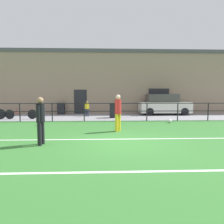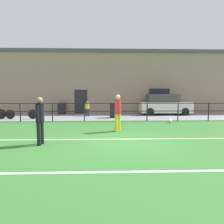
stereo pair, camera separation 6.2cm
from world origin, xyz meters
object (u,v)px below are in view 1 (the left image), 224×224
(spectator_child, at_px, (87,107))
(trash_bin_1, at_px, (61,109))
(player_goalkeeper, at_px, (41,118))
(trash_bin_0, at_px, (114,110))
(soccer_ball_match, at_px, (39,124))
(soccer_ball_spare, at_px, (170,121))
(bicycle_parked_1, at_px, (21,114))
(player_winger, at_px, (118,111))
(parked_car_red, at_px, (164,105))

(spectator_child, height_order, trash_bin_1, spectator_child)
(player_goalkeeper, distance_m, trash_bin_0, 8.46)
(player_goalkeeper, relative_size, trash_bin_0, 1.54)
(soccer_ball_match, distance_m, trash_bin_0, 5.60)
(soccer_ball_match, xyz_separation_m, soccer_ball_spare, (7.47, 0.82, -0.00))
(spectator_child, xyz_separation_m, trash_bin_0, (2.01, -1.00, -0.15))
(soccer_ball_spare, relative_size, bicycle_parked_1, 0.11)
(bicycle_parked_1, relative_size, trash_bin_1, 2.24)
(player_winger, xyz_separation_m, parked_car_red, (4.36, 7.65, -0.14))
(spectator_child, relative_size, bicycle_parked_1, 0.55)
(player_winger, xyz_separation_m, soccer_ball_match, (-4.19, 1.88, -0.84))
(spectator_child, distance_m, trash_bin_1, 2.87)
(bicycle_parked_1, height_order, trash_bin_1, trash_bin_1)
(player_winger, height_order, soccer_ball_match, player_winger)
(soccer_ball_spare, distance_m, trash_bin_0, 4.26)
(spectator_child, distance_m, bicycle_parked_1, 4.66)
(spectator_child, distance_m, parked_car_red, 6.39)
(trash_bin_1, bearing_deg, spectator_child, -36.46)
(parked_car_red, relative_size, trash_bin_1, 4.28)
(player_winger, bearing_deg, soccer_ball_spare, 163.00)
(trash_bin_0, bearing_deg, player_goalkeeper, -109.72)
(player_goalkeeper, distance_m, parked_car_red, 12.38)
(spectator_child, distance_m, trash_bin_0, 2.25)
(player_goalkeeper, bearing_deg, trash_bin_1, 14.34)
(player_goalkeeper, height_order, trash_bin_1, player_goalkeeper)
(soccer_ball_match, bearing_deg, spectator_child, 63.79)
(player_goalkeeper, relative_size, player_winger, 0.95)
(soccer_ball_spare, xyz_separation_m, trash_bin_0, (-3.20, 2.78, 0.43))
(player_goalkeeper, height_order, parked_car_red, parked_car_red)
(soccer_ball_match, height_order, parked_car_red, parked_car_red)
(player_goalkeeper, bearing_deg, parked_car_red, -28.59)
(soccer_ball_match, xyz_separation_m, spectator_child, (2.26, 4.60, 0.58))
(soccer_ball_match, relative_size, parked_car_red, 0.06)
(bicycle_parked_1, bearing_deg, player_winger, -37.83)
(soccer_ball_spare, relative_size, trash_bin_0, 0.23)
(bicycle_parked_1, xyz_separation_m, trash_bin_0, (6.37, 0.59, 0.19))
(spectator_child, bearing_deg, parked_car_red, 178.19)
(trash_bin_0, height_order, trash_bin_1, trash_bin_0)
(player_goalkeeper, relative_size, soccer_ball_match, 6.80)
(player_winger, distance_m, trash_bin_1, 9.21)
(soccer_ball_spare, bearing_deg, soccer_ball_match, -173.73)
(soccer_ball_spare, bearing_deg, bicycle_parked_1, 167.13)
(soccer_ball_match, distance_m, trash_bin_1, 6.31)
(parked_car_red, xyz_separation_m, trash_bin_0, (-4.28, -2.17, -0.27))
(player_winger, height_order, trash_bin_0, player_winger)
(bicycle_parked_1, distance_m, trash_bin_1, 3.89)
(player_winger, relative_size, bicycle_parked_1, 0.78)
(soccer_ball_match, bearing_deg, parked_car_red, 34.04)
(soccer_ball_match, xyz_separation_m, trash_bin_0, (4.27, 3.60, 0.43))
(player_winger, xyz_separation_m, trash_bin_1, (-4.23, 8.18, -0.45))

